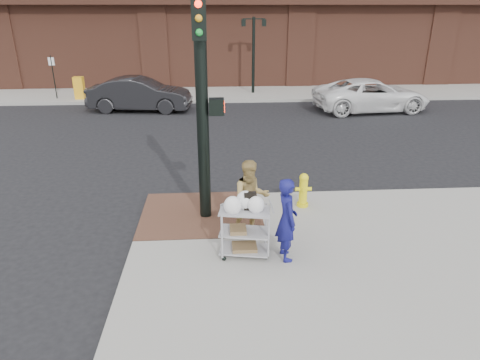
{
  "coord_description": "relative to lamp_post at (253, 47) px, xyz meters",
  "views": [
    {
      "loc": [
        -0.27,
        -8.13,
        4.65
      ],
      "look_at": [
        0.26,
        0.23,
        1.25
      ],
      "focal_mm": 32.0,
      "sensor_mm": 36.0,
      "label": 1
    }
  ],
  "objects": [
    {
      "name": "ground",
      "position": [
        -2.0,
        -16.0,
        -2.62
      ],
      "size": [
        220.0,
        220.0,
        0.0
      ],
      "primitive_type": "plane",
      "color": "black",
      "rests_on": "ground"
    },
    {
      "name": "sidewalk_far",
      "position": [
        10.5,
        16.0,
        -2.54
      ],
      "size": [
        65.0,
        36.0,
        0.15
      ],
      "primitive_type": "cube",
      "color": "gray",
      "rests_on": "ground"
    },
    {
      "name": "brick_curb_ramp",
      "position": [
        -2.6,
        -15.1,
        -2.46
      ],
      "size": [
        2.8,
        2.4,
        0.01
      ],
      "primitive_type": "cube",
      "color": "#543427",
      "rests_on": "sidewalk_near"
    },
    {
      "name": "lamp_post",
      "position": [
        0.0,
        0.0,
        0.0
      ],
      "size": [
        1.32,
        0.22,
        4.0
      ],
      "color": "black",
      "rests_on": "sidewalk_far"
    },
    {
      "name": "parking_sign",
      "position": [
        -10.5,
        -1.0,
        -1.37
      ],
      "size": [
        0.05,
        0.05,
        2.2
      ],
      "primitive_type": "cylinder",
      "color": "black",
      "rests_on": "sidewalk_far"
    },
    {
      "name": "traffic_signal_pole",
      "position": [
        -2.48,
        -15.23,
        0.21
      ],
      "size": [
        0.61,
        0.51,
        5.0
      ],
      "color": "black",
      "rests_on": "sidewalk_near"
    },
    {
      "name": "woman_blue",
      "position": [
        -0.95,
        -17.09,
        -1.65
      ],
      "size": [
        0.47,
        0.65,
        1.64
      ],
      "primitive_type": "imported",
      "rotation": [
        0.0,
        0.0,
        1.71
      ],
      "color": "navy",
      "rests_on": "sidewalk_near"
    },
    {
      "name": "pedestrian_tan",
      "position": [
        -1.53,
        -16.1,
        -1.65
      ],
      "size": [
        0.88,
        0.74,
        1.64
      ],
      "primitive_type": "imported",
      "rotation": [
        0.0,
        0.0,
        0.16
      ],
      "color": "#9F844B",
      "rests_on": "sidewalk_near"
    },
    {
      "name": "sedan_dark",
      "position": [
        -5.74,
        -3.53,
        -1.83
      ],
      "size": [
        4.95,
        2.18,
        1.58
      ],
      "primitive_type": "imported",
      "rotation": [
        0.0,
        0.0,
        1.46
      ],
      "color": "black",
      "rests_on": "ground"
    },
    {
      "name": "minivan_white",
      "position": [
        5.25,
        -4.24,
        -1.87
      ],
      "size": [
        5.64,
        3.02,
        1.5
      ],
      "primitive_type": "imported",
      "rotation": [
        0.0,
        0.0,
        1.67
      ],
      "color": "white",
      "rests_on": "ground"
    },
    {
      "name": "utility_cart",
      "position": [
        -1.73,
        -16.94,
        -1.88
      ],
      "size": [
        1.01,
        0.68,
        1.3
      ],
      "color": "#99999E",
      "rests_on": "sidewalk_near"
    },
    {
      "name": "fire_hydrant",
      "position": [
        -0.16,
        -14.84,
        -2.04
      ],
      "size": [
        0.4,
        0.28,
        0.84
      ],
      "color": "yellow",
      "rests_on": "sidewalk_near"
    },
    {
      "name": "newsbox_yellow",
      "position": [
        -9.23,
        -1.16,
        -1.9
      ],
      "size": [
        0.48,
        0.44,
        1.13
      ],
      "primitive_type": "cube",
      "rotation": [
        0.0,
        0.0,
        -0.01
      ],
      "color": "yellow",
      "rests_on": "sidewalk_far"
    },
    {
      "name": "newsbox_blue",
      "position": [
        -6.45,
        -1.17,
        -2.0
      ],
      "size": [
        0.45,
        0.43,
        0.93
      ],
      "primitive_type": "cube",
      "rotation": [
        0.0,
        0.0,
        0.21
      ],
      "color": "navy",
      "rests_on": "sidewalk_far"
    }
  ]
}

